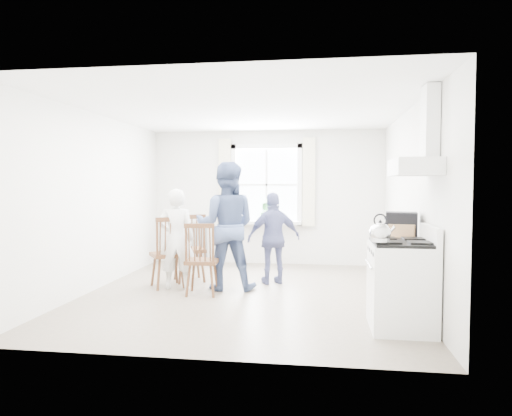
{
  "coord_description": "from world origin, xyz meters",
  "views": [
    {
      "loc": [
        1.03,
        -6.37,
        1.56
      ],
      "look_at": [
        0.11,
        0.2,
        1.21
      ],
      "focal_mm": 32.0,
      "sensor_mm": 36.0,
      "label": 1
    }
  ],
  "objects": [
    {
      "name": "room_shell",
      "position": [
        0.0,
        0.0,
        1.3
      ],
      "size": [
        4.62,
        5.12,
        2.64
      ],
      "color": "gray",
      "rests_on": "ground"
    },
    {
      "name": "window_assembly",
      "position": [
        0.0,
        2.45,
        1.46
      ],
      "size": [
        1.88,
        0.24,
        1.7
      ],
      "color": "white",
      "rests_on": "room_shell"
    },
    {
      "name": "range_hood",
      "position": [
        2.07,
        -1.35,
        1.9
      ],
      "size": [
        0.45,
        0.76,
        0.94
      ],
      "color": "white",
      "rests_on": "room_shell"
    },
    {
      "name": "shelf_unit",
      "position": [
        -1.4,
        2.33,
        0.4
      ],
      "size": [
        0.4,
        0.3,
        0.8
      ],
      "primitive_type": "cube",
      "color": "gray",
      "rests_on": "ground"
    },
    {
      "name": "gas_stove",
      "position": [
        1.91,
        -1.35,
        0.48
      ],
      "size": [
        0.68,
        0.76,
        1.12
      ],
      "color": "white",
      "rests_on": "ground"
    },
    {
      "name": "kettle",
      "position": [
        1.65,
        -1.56,
        1.05
      ],
      "size": [
        0.22,
        0.22,
        0.31
      ],
      "color": "silver",
      "rests_on": "gas_stove"
    },
    {
      "name": "low_cabinet",
      "position": [
        1.98,
        -0.65,
        0.45
      ],
      "size": [
        0.5,
        0.55,
        0.9
      ],
      "primitive_type": "cube",
      "color": "white",
      "rests_on": "ground"
    },
    {
      "name": "stereo_stack",
      "position": [
        2.01,
        -0.68,
        1.06
      ],
      "size": [
        0.41,
        0.38,
        0.32
      ],
      "color": "black",
      "rests_on": "low_cabinet"
    },
    {
      "name": "cardboard_box",
      "position": [
        2.01,
        -0.8,
        0.99
      ],
      "size": [
        0.35,
        0.3,
        0.19
      ],
      "primitive_type": "cube",
      "rotation": [
        0.0,
        0.0,
        -0.39
      ],
      "color": "#A57B50",
      "rests_on": "low_cabinet"
    },
    {
      "name": "windsor_chair_a",
      "position": [
        -1.19,
        0.14,
        0.66
      ],
      "size": [
        0.63,
        0.62,
        1.09
      ],
      "color": "#492A17",
      "rests_on": "ground"
    },
    {
      "name": "windsor_chair_b",
      "position": [
        -0.6,
        -0.26,
        0.63
      ],
      "size": [
        0.46,
        0.45,
        1.03
      ],
      "color": "#492A17",
      "rests_on": "ground"
    },
    {
      "name": "windsor_chair_c",
      "position": [
        -0.99,
        0.59,
        0.67
      ],
      "size": [
        0.62,
        0.62,
        1.1
      ],
      "color": "#492A17",
      "rests_on": "ground"
    },
    {
      "name": "person_left",
      "position": [
        -1.08,
        0.14,
        0.75
      ],
      "size": [
        0.65,
        0.65,
        1.49
      ],
      "primitive_type": "imported",
      "rotation": [
        0.0,
        0.0,
        3.35
      ],
      "color": "white",
      "rests_on": "ground"
    },
    {
      "name": "person_mid",
      "position": [
        -0.34,
        0.22,
        0.94
      ],
      "size": [
        0.99,
        0.99,
        1.89
      ],
      "primitive_type": "imported",
      "rotation": [
        0.0,
        0.0,
        3.22
      ],
      "color": "#43537C",
      "rests_on": "ground"
    },
    {
      "name": "person_right",
      "position": [
        0.32,
        0.69,
        0.72
      ],
      "size": [
        1.09,
        1.09,
        1.43
      ],
      "primitive_type": "imported",
      "rotation": [
        0.0,
        0.0,
        3.51
      ],
      "color": "navy",
      "rests_on": "ground"
    },
    {
      "name": "potted_plant",
      "position": [
        -0.02,
        2.36,
        1.03
      ],
      "size": [
        0.25,
        0.25,
        0.36
      ],
      "primitive_type": "imported",
      "rotation": [
        0.0,
        0.0,
        -0.3
      ],
      "color": "#2D6733",
      "rests_on": "window_assembly"
    }
  ]
}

